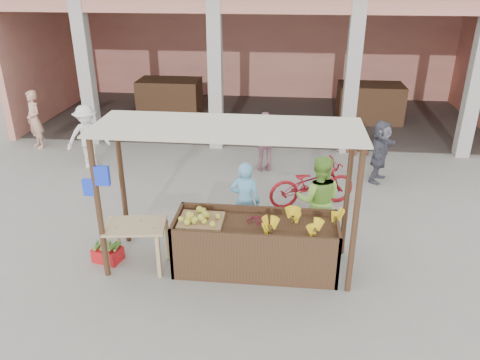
# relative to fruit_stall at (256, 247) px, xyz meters

# --- Properties ---
(ground) EXTENTS (60.00, 60.00, 0.00)m
(ground) POSITION_rel_fruit_stall_xyz_m (-0.50, 0.00, -0.40)
(ground) COLOR gray
(ground) RESTS_ON ground
(market_building) EXTENTS (14.40, 6.40, 4.20)m
(market_building) POSITION_rel_fruit_stall_xyz_m (-0.45, 8.93, 2.30)
(market_building) COLOR tan
(market_building) RESTS_ON ground
(fruit_stall) EXTENTS (2.60, 0.95, 0.80)m
(fruit_stall) POSITION_rel_fruit_stall_xyz_m (0.00, 0.00, 0.00)
(fruit_stall) COLOR #4F311F
(fruit_stall) RESTS_ON ground
(stall_awning) EXTENTS (4.09, 1.35, 2.39)m
(stall_awning) POSITION_rel_fruit_stall_xyz_m (-0.51, 0.06, 1.58)
(stall_awning) COLOR #4F311F
(stall_awning) RESTS_ON ground
(banana_heap) EXTENTS (1.15, 0.63, 0.21)m
(banana_heap) POSITION_rel_fruit_stall_xyz_m (0.71, -0.02, 0.50)
(banana_heap) COLOR yellow
(banana_heap) RESTS_ON fruit_stall
(melon_tray) EXTENTS (0.70, 0.61, 0.19)m
(melon_tray) POSITION_rel_fruit_stall_xyz_m (-0.88, -0.02, 0.49)
(melon_tray) COLOR #A27D53
(melon_tray) RESTS_ON fruit_stall
(berry_heap) EXTENTS (0.42, 0.34, 0.13)m
(berry_heap) POSITION_rel_fruit_stall_xyz_m (0.02, 0.05, 0.47)
(berry_heap) COLOR maroon
(berry_heap) RESTS_ON fruit_stall
(side_table) EXTENTS (1.04, 0.77, 0.77)m
(side_table) POSITION_rel_fruit_stall_xyz_m (-1.92, -0.15, 0.24)
(side_table) COLOR tan
(side_table) RESTS_ON ground
(papaya_pile) EXTENTS (0.77, 0.44, 0.22)m
(papaya_pile) POSITION_rel_fruit_stall_xyz_m (-1.92, -0.15, 0.48)
(papaya_pile) COLOR #45862B
(papaya_pile) RESTS_ON side_table
(red_crate) EXTENTS (0.52, 0.44, 0.23)m
(red_crate) POSITION_rel_fruit_stall_xyz_m (-2.49, -0.05, -0.28)
(red_crate) COLOR red
(red_crate) RESTS_ON ground
(plantain_bundle) EXTENTS (0.36, 0.25, 0.07)m
(plantain_bundle) POSITION_rel_fruit_stall_xyz_m (-2.49, -0.05, -0.13)
(plantain_bundle) COLOR #4C822F
(plantain_bundle) RESTS_ON red_crate
(produce_sacks) EXTENTS (0.90, 0.67, 0.55)m
(produce_sacks) POSITION_rel_fruit_stall_xyz_m (2.30, 5.47, -0.13)
(produce_sacks) COLOR maroon
(produce_sacks) RESTS_ON ground
(vendor_blue) EXTENTS (0.65, 0.51, 1.59)m
(vendor_blue) POSITION_rel_fruit_stall_xyz_m (-0.26, 0.91, 0.40)
(vendor_blue) COLOR #6BBFED
(vendor_blue) RESTS_ON ground
(vendor_green) EXTENTS (0.86, 0.54, 1.73)m
(vendor_green) POSITION_rel_fruit_stall_xyz_m (1.02, 0.93, 0.47)
(vendor_green) COLOR #8CCB4A
(vendor_green) RESTS_ON ground
(motorcycle) EXTENTS (1.28, 2.03, 1.00)m
(motorcycle) POSITION_rel_fruit_stall_xyz_m (0.98, 2.37, 0.10)
(motorcycle) COLOR maroon
(motorcycle) RESTS_ON ground
(shopper_a) EXTENTS (1.21, 1.01, 1.68)m
(shopper_a) POSITION_rel_fruit_stall_xyz_m (-4.39, 3.90, 0.44)
(shopper_a) COLOR silver
(shopper_a) RESTS_ON ground
(shopper_b) EXTENTS (1.02, 0.72, 1.56)m
(shopper_b) POSITION_rel_fruit_stall_xyz_m (-0.08, 4.11, 0.38)
(shopper_b) COLOR #C28298
(shopper_b) RESTS_ON ground
(shopper_d) EXTENTS (1.11, 1.52, 1.53)m
(shopper_d) POSITION_rel_fruit_stall_xyz_m (2.54, 3.78, 0.36)
(shopper_d) COLOR #4D4D59
(shopper_d) RESTS_ON ground
(shopper_e) EXTENTS (0.77, 0.74, 1.64)m
(shopper_e) POSITION_rel_fruit_stall_xyz_m (-6.37, 5.07, 0.42)
(shopper_e) COLOR tan
(shopper_e) RESTS_ON ground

